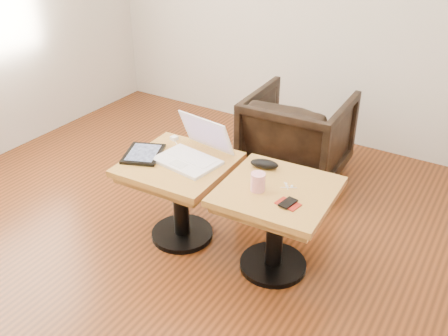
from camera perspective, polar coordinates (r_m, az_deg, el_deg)
The scene contains 11 objects.
room_shell at distance 2.14m, azimuth -5.90°, elevation 13.25°, with size 4.52×4.52×2.71m.
side_table_left at distance 3.00m, azimuth -5.10°, elevation -1.51°, with size 0.62×0.62×0.54m.
side_table_right at distance 2.75m, azimuth 6.00°, elevation -4.71°, with size 0.62×0.62×0.54m.
laptop at distance 2.93m, azimuth -3.52°, elevation 1.86°, with size 0.40×0.39×0.24m.
tablet at distance 3.02m, azimuth -9.20°, elevation 1.62°, with size 0.29×0.32×0.02m.
charging_adapter at distance 3.18m, azimuth -5.73°, elevation 3.42°, with size 0.04×0.04×0.02m, color white.
glasses_case at distance 2.85m, azimuth 4.64°, elevation 0.48°, with size 0.16×0.07×0.05m, color black.
striped_cup at distance 2.63m, azimuth 3.90°, elevation -1.60°, with size 0.08×0.08×0.10m, color #E94564.
earbuds_tangle at distance 2.69m, azimuth 7.34°, elevation -2.02°, with size 0.08×0.05×0.02m.
phone_on_sleeve at distance 2.55m, azimuth 7.33°, elevation -4.03°, with size 0.13×0.11×0.01m.
armchair at distance 3.76m, azimuth 8.37°, elevation 3.70°, with size 0.70×0.72×0.65m, color black.
Camera 1 is at (1.26, -1.63, 1.95)m, focal length 40.00 mm.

